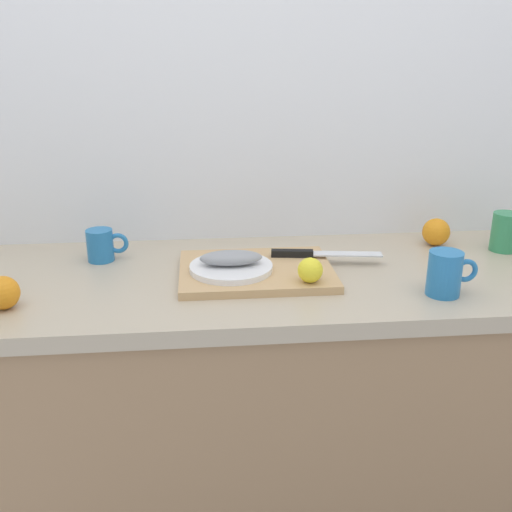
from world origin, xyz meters
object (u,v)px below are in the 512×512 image
white_plate (231,268)px  coffee_mug_1 (506,232)px  coffee_mug_2 (102,245)px  lemon_0 (310,270)px  cutting_board (256,271)px  coffee_mug_0 (446,273)px  fish_fillet (231,258)px  orange_0 (436,232)px  chef_knife (312,254)px

white_plate → coffee_mug_1: bearing=9.9°
white_plate → coffee_mug_1: 0.79m
white_plate → coffee_mug_2: bearing=154.6°
coffee_mug_2 → lemon_0: bearing=-26.1°
cutting_board → coffee_mug_0: size_ratio=3.25×
white_plate → fish_fillet: size_ratio=1.33×
white_plate → lemon_0: bearing=-27.3°
fish_fillet → coffee_mug_0: (0.48, -0.15, -0.00)m
coffee_mug_0 → orange_0: size_ratio=1.50×
chef_knife → orange_0: size_ratio=3.71×
orange_0 → coffee_mug_1: bearing=-20.2°
fish_fillet → coffee_mug_1: size_ratio=1.32×
chef_knife → lemon_0: (-0.04, -0.17, 0.02)m
white_plate → chef_knife: (0.22, 0.08, 0.00)m
white_plate → orange_0: 0.64m
cutting_board → lemon_0: (0.12, -0.11, 0.04)m
cutting_board → chef_knife: bearing=22.0°
lemon_0 → orange_0: (0.42, 0.29, -0.01)m
cutting_board → white_plate: 0.07m
cutting_board → chef_knife: chef_knife is taller
white_plate → coffee_mug_0: bearing=-17.3°
coffee_mug_1 → coffee_mug_2: 1.12m
fish_fillet → orange_0: orange_0 is taller
cutting_board → coffee_mug_0: coffee_mug_0 is taller
cutting_board → coffee_mug_2: 0.43m
fish_fillet → lemon_0: bearing=-27.3°
fish_fillet → cutting_board: bearing=14.2°
chef_knife → lemon_0: 0.18m
coffee_mug_0 → white_plate: bearing=162.7°
cutting_board → fish_fillet: 0.08m
coffee_mug_1 → orange_0: 0.19m
chef_knife → coffee_mug_1: bearing=13.5°
fish_fillet → orange_0: bearing=18.3°
fish_fillet → coffee_mug_2: bearing=154.6°
orange_0 → cutting_board: bearing=-161.2°
cutting_board → orange_0: size_ratio=4.86×
lemon_0 → coffee_mug_1: (0.60, 0.23, 0.00)m
lemon_0 → white_plate: bearing=152.7°
fish_fillet → coffee_mug_2: coffee_mug_2 is taller
fish_fillet → chef_knife: bearing=19.8°
white_plate → fish_fillet: fish_fillet is taller
cutting_board → coffee_mug_2: coffee_mug_2 is taller
chef_knife → coffee_mug_2: size_ratio=2.65×
coffee_mug_1 → white_plate: bearing=-170.1°
chef_knife → orange_0: 0.40m
lemon_0 → coffee_mug_2: size_ratio=0.54×
white_plate → fish_fillet: (0.00, 0.00, 0.03)m
chef_knife → coffee_mug_0: (0.27, -0.23, 0.02)m
coffee_mug_2 → cutting_board: bearing=-19.8°
fish_fillet → coffee_mug_2: size_ratio=1.40×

